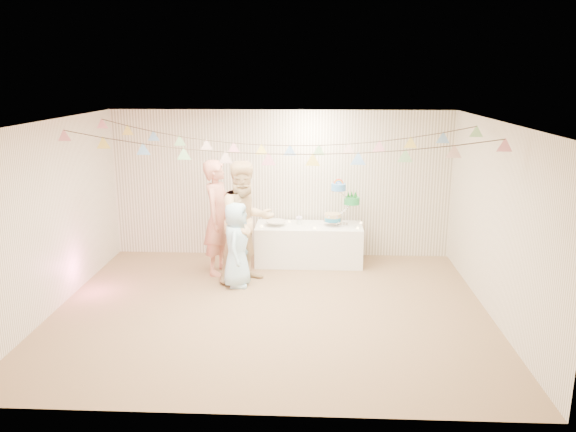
{
  "coord_description": "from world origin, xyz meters",
  "views": [
    {
      "loc": [
        0.58,
        -7.25,
        3.2
      ],
      "look_at": [
        0.2,
        0.8,
        1.15
      ],
      "focal_mm": 35.0,
      "sensor_mm": 36.0,
      "label": 1
    }
  ],
  "objects_px": {
    "person_adult_a": "(218,217)",
    "person_child": "(237,245)",
    "person_adult_b": "(246,222)",
    "cake_stand": "(342,200)",
    "table": "(309,244)"
  },
  "relations": [
    {
      "from": "cake_stand",
      "to": "person_adult_b",
      "type": "xyz_separation_m",
      "value": [
        -1.52,
        -0.94,
        -0.16
      ]
    },
    {
      "from": "cake_stand",
      "to": "person_adult_a",
      "type": "distance_m",
      "value": 2.11
    },
    {
      "from": "table",
      "to": "person_adult_b",
      "type": "bearing_deg",
      "value": -137.62
    },
    {
      "from": "person_adult_b",
      "to": "person_child",
      "type": "bearing_deg",
      "value": -149.47
    },
    {
      "from": "table",
      "to": "cake_stand",
      "type": "height_order",
      "value": "cake_stand"
    },
    {
      "from": "person_adult_a",
      "to": "person_child",
      "type": "height_order",
      "value": "person_adult_a"
    },
    {
      "from": "cake_stand",
      "to": "person_child",
      "type": "bearing_deg",
      "value": -144.77
    },
    {
      "from": "person_adult_b",
      "to": "person_child",
      "type": "height_order",
      "value": "person_adult_b"
    },
    {
      "from": "table",
      "to": "person_adult_b",
      "type": "xyz_separation_m",
      "value": [
        -0.97,
        -0.89,
        0.62
      ]
    },
    {
      "from": "person_adult_b",
      "to": "person_child",
      "type": "distance_m",
      "value": 0.39
    },
    {
      "from": "person_adult_a",
      "to": "person_adult_b",
      "type": "height_order",
      "value": "person_adult_b"
    },
    {
      "from": "person_child",
      "to": "person_adult_a",
      "type": "bearing_deg",
      "value": 36.21
    },
    {
      "from": "cake_stand",
      "to": "person_child",
      "type": "xyz_separation_m",
      "value": [
        -1.65,
        -1.16,
        -0.46
      ]
    },
    {
      "from": "table",
      "to": "person_adult_a",
      "type": "relative_size",
      "value": 0.97
    },
    {
      "from": "person_child",
      "to": "person_adult_b",
      "type": "bearing_deg",
      "value": -24.99
    }
  ]
}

